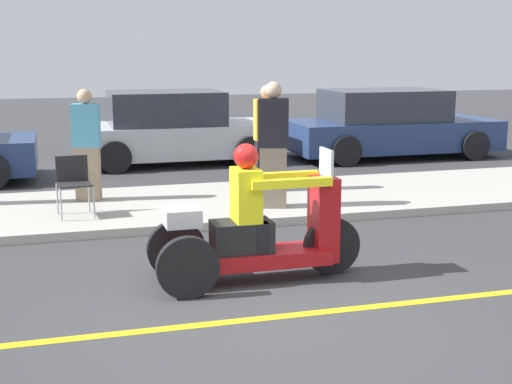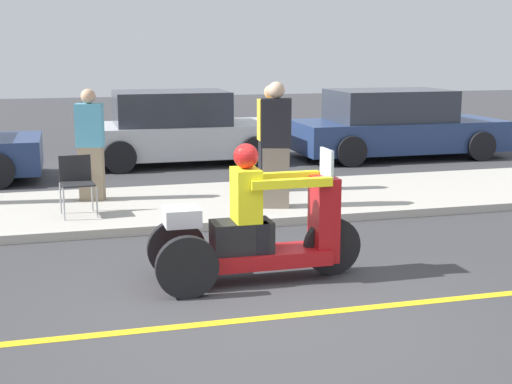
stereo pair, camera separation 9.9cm
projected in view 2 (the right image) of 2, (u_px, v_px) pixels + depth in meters
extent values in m
plane|color=#38383A|center=(273.00, 317.00, 6.52)|extent=(60.00, 60.00, 0.00)
cube|color=gold|center=(286.00, 316.00, 6.55)|extent=(24.00, 0.12, 0.01)
cube|color=#B2ADA3|center=(188.00, 205.00, 10.86)|extent=(28.00, 2.80, 0.12)
cylinder|color=black|center=(332.00, 246.00, 7.71)|extent=(0.63, 0.10, 0.63)
cylinder|color=black|center=(187.00, 267.00, 6.97)|extent=(0.63, 0.10, 0.63)
cylinder|color=black|center=(176.00, 249.00, 7.61)|extent=(0.63, 0.10, 0.63)
cube|color=#AD1419|center=(256.00, 258.00, 7.50)|extent=(1.56, 0.47, 0.16)
cube|color=black|center=(242.00, 236.00, 7.41)|extent=(0.62, 0.37, 0.33)
cube|color=#AD1419|center=(324.00, 219.00, 7.62)|extent=(0.24, 0.37, 0.91)
cube|color=silver|center=(327.00, 163.00, 7.50)|extent=(0.03, 0.34, 0.30)
cube|color=silver|center=(182.00, 216.00, 7.20)|extent=(0.36, 0.37, 0.18)
cube|color=yellow|center=(246.00, 195.00, 7.34)|extent=(0.26, 0.38, 0.55)
sphere|color=red|center=(246.00, 156.00, 7.26)|extent=(0.26, 0.26, 0.26)
cube|color=black|center=(261.00, 238.00, 7.35)|extent=(0.14, 0.14, 0.33)
cube|color=black|center=(255.00, 232.00, 7.57)|extent=(0.14, 0.14, 0.33)
cube|color=yellow|center=(292.00, 183.00, 7.23)|extent=(0.86, 0.09, 0.09)
cube|color=yellow|center=(280.00, 177.00, 7.61)|extent=(0.86, 0.09, 0.09)
cube|color=black|center=(271.00, 165.00, 11.58)|extent=(0.38, 0.27, 0.83)
cube|color=gold|center=(271.00, 120.00, 11.43)|extent=(0.42, 0.27, 0.66)
sphere|color=tan|center=(271.00, 92.00, 11.35)|extent=(0.23, 0.23, 0.23)
cube|color=gray|center=(92.00, 173.00, 10.90)|extent=(0.41, 0.32, 0.82)
cube|color=#4C99B7|center=(89.00, 125.00, 10.75)|extent=(0.45, 0.32, 0.65)
sphere|color=tan|center=(88.00, 96.00, 10.66)|extent=(0.22, 0.22, 0.22)
cube|color=#726656|center=(276.00, 177.00, 10.39)|extent=(0.45, 0.36, 0.89)
cube|color=black|center=(276.00, 123.00, 10.23)|extent=(0.49, 0.38, 0.70)
sphere|color=beige|center=(276.00, 90.00, 10.13)|extent=(0.24, 0.24, 0.24)
cylinder|color=#A5A8AD|center=(64.00, 205.00, 9.62)|extent=(0.02, 0.02, 0.44)
cylinder|color=#A5A8AD|center=(97.00, 202.00, 9.77)|extent=(0.02, 0.02, 0.44)
cylinder|color=#A5A8AD|center=(61.00, 198.00, 10.02)|extent=(0.02, 0.02, 0.44)
cylinder|color=#A5A8AD|center=(92.00, 196.00, 10.17)|extent=(0.02, 0.02, 0.44)
cube|color=#232326|center=(78.00, 184.00, 9.85)|extent=(0.48, 0.48, 0.02)
cube|color=#232326|center=(75.00, 169.00, 10.01)|extent=(0.44, 0.07, 0.38)
cylinder|color=black|center=(4.00, 155.00, 14.13)|extent=(0.64, 0.22, 0.64)
cube|color=navy|center=(398.00, 135.00, 15.89)|extent=(4.64, 1.88, 0.65)
cube|color=#2D333D|center=(389.00, 105.00, 15.70)|extent=(2.55, 1.69, 0.68)
cylinder|color=black|center=(480.00, 146.00, 15.42)|extent=(0.64, 0.22, 0.64)
cylinder|color=black|center=(437.00, 136.00, 17.20)|extent=(0.64, 0.22, 0.64)
cylinder|color=black|center=(351.00, 151.00, 14.65)|extent=(0.64, 0.22, 0.64)
cylinder|color=black|center=(320.00, 140.00, 16.43)|extent=(0.64, 0.22, 0.64)
cube|color=silver|center=(181.00, 139.00, 15.09)|extent=(4.21, 1.89, 0.66)
cube|color=#2D333D|center=(171.00, 108.00, 14.91)|extent=(2.31, 1.70, 0.69)
cylinder|color=black|center=(255.00, 152.00, 14.59)|extent=(0.64, 0.22, 0.64)
cylinder|color=black|center=(234.00, 140.00, 16.37)|extent=(0.64, 0.22, 0.64)
cylinder|color=black|center=(120.00, 157.00, 13.89)|extent=(0.64, 0.22, 0.64)
cylinder|color=black|center=(113.00, 144.00, 15.68)|extent=(0.64, 0.22, 0.64)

